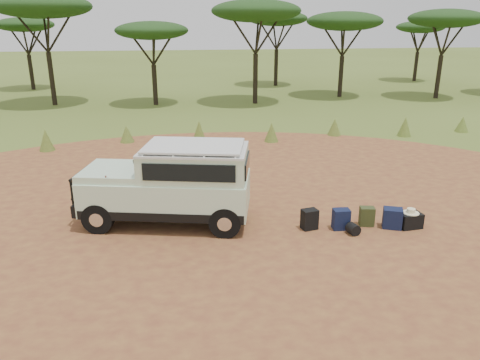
{
  "coord_description": "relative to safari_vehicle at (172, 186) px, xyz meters",
  "views": [
    {
      "loc": [
        -1.12,
        -10.34,
        4.91
      ],
      "look_at": [
        0.54,
        0.83,
        1.0
      ],
      "focal_mm": 35.0,
      "sensor_mm": 36.0,
      "label": 1
    }
  ],
  "objects": [
    {
      "name": "backpack_navy",
      "position": [
        4.06,
        -1.0,
        -0.73
      ],
      "size": [
        0.41,
        0.3,
        0.52
      ],
      "primitive_type": "cube",
      "rotation": [
        0.0,
        0.0,
        -0.05
      ],
      "color": "#13213C",
      "rests_on": "ground"
    },
    {
      "name": "ground",
      "position": [
        1.19,
        -0.67,
        -0.99
      ],
      "size": [
        140.0,
        140.0,
        0.0
      ],
      "primitive_type": "plane",
      "color": "#566724",
      "rests_on": "ground"
    },
    {
      "name": "safari_hat",
      "position": [
        5.78,
        -1.17,
        -0.56
      ],
      "size": [
        0.4,
        0.4,
        0.12
      ],
      "color": "beige",
      "rests_on": "hard_case"
    },
    {
      "name": "acacia_treeline",
      "position": [
        1.94,
        19.14,
        3.88
      ],
      "size": [
        46.7,
        13.2,
        6.26
      ],
      "color": "black",
      "rests_on": "ground"
    },
    {
      "name": "backpack_olive",
      "position": [
        4.77,
        -0.9,
        -0.75
      ],
      "size": [
        0.39,
        0.31,
        0.49
      ],
      "primitive_type": "cube",
      "rotation": [
        0.0,
        0.0,
        -0.18
      ],
      "color": "#353C1B",
      "rests_on": "ground"
    },
    {
      "name": "stuff_sack",
      "position": [
        4.25,
        -1.34,
        -0.85
      ],
      "size": [
        0.32,
        0.32,
        0.27
      ],
      "primitive_type": "cylinder",
      "rotation": [
        1.57,
        0.0,
        0.21
      ],
      "color": "black",
      "rests_on": "ground"
    },
    {
      "name": "duffel_navy",
      "position": [
        5.34,
        -1.12,
        -0.74
      ],
      "size": [
        0.55,
        0.48,
        0.51
      ],
      "primitive_type": "cube",
      "rotation": [
        0.0,
        0.0,
        -0.38
      ],
      "color": "#13213C",
      "rests_on": "ground"
    },
    {
      "name": "walking_staff",
      "position": [
        -1.59,
        -0.24,
        -0.26
      ],
      "size": [
        0.21,
        0.35,
        1.46
      ],
      "primitive_type": "cylinder",
      "rotation": [
        0.23,
        0.0,
        0.51
      ],
      "color": "maroon",
      "rests_on": "ground"
    },
    {
      "name": "safari_vehicle",
      "position": [
        0.0,
        0.0,
        0.0
      ],
      "size": [
        4.46,
        2.54,
        2.05
      ],
      "rotation": [
        0.0,
        0.0,
        -0.22
      ],
      "color": "silver",
      "rests_on": "ground"
    },
    {
      "name": "backpack_black",
      "position": [
        3.29,
        -0.88,
        -0.73
      ],
      "size": [
        0.42,
        0.35,
        0.51
      ],
      "primitive_type": "cube",
      "rotation": [
        0.0,
        0.0,
        0.2
      ],
      "color": "black",
      "rests_on": "ground"
    },
    {
      "name": "dirt_clearing",
      "position": [
        1.19,
        -0.67,
        -0.99
      ],
      "size": [
        23.0,
        23.0,
        0.01
      ],
      "primitive_type": "cylinder",
      "color": "#976431",
      "rests_on": "ground"
    },
    {
      "name": "hard_case",
      "position": [
        5.78,
        -1.17,
        -0.8
      ],
      "size": [
        0.58,
        0.44,
        0.38
      ],
      "primitive_type": "cube",
      "rotation": [
        0.0,
        0.0,
        0.11
      ],
      "color": "black",
      "rests_on": "ground"
    },
    {
      "name": "grass_fringe",
      "position": [
        1.3,
        8.0,
        -0.59
      ],
      "size": [
        36.6,
        1.6,
        0.9
      ],
      "color": "#566724",
      "rests_on": "ground"
    }
  ]
}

